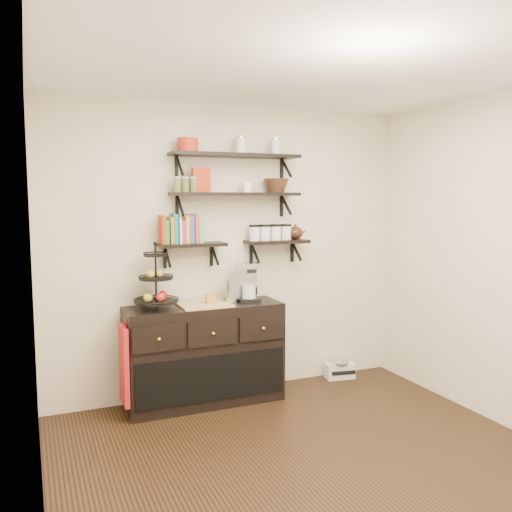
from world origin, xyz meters
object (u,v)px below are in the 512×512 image
object	(u,v)px
sideboard	(204,354)
radio	(340,370)
coffee_maker	(247,283)
fruit_stand	(156,287)

from	to	relation	value
sideboard	radio	size ratio (longest dim) A/B	4.44
coffee_maker	sideboard	bearing A→B (deg)	-172.28
sideboard	radio	distance (m)	1.53
sideboard	coffee_maker	distance (m)	0.75
fruit_stand	radio	xyz separation A→B (m)	(1.90, 0.09, -1.00)
sideboard	coffee_maker	xyz separation A→B (m)	(0.43, 0.02, 0.62)
fruit_stand	coffee_maker	xyz separation A→B (m)	(0.85, 0.02, -0.02)
fruit_stand	radio	distance (m)	2.15
coffee_maker	radio	bearing A→B (deg)	8.05
coffee_maker	fruit_stand	bearing A→B (deg)	-174.21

